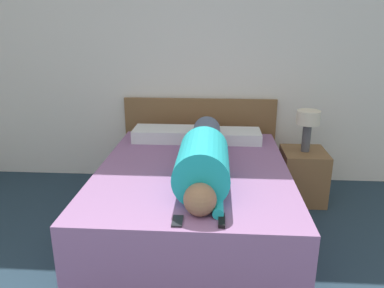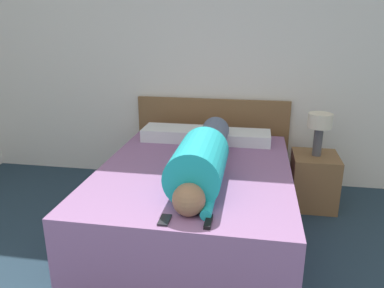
% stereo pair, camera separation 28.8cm
% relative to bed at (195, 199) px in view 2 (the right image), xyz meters
% --- Properties ---
extents(wall_back, '(6.18, 0.06, 2.60)m').
position_rel_bed_xyz_m(wall_back, '(-0.24, 1.23, 1.00)').
color(wall_back, white).
rests_on(wall_back, ground_plane).
extents(bed, '(1.56, 2.02, 0.60)m').
position_rel_bed_xyz_m(bed, '(0.00, 0.00, 0.00)').
color(bed, '#936699').
rests_on(bed, ground_plane).
extents(headboard, '(1.68, 0.04, 0.94)m').
position_rel_bed_xyz_m(headboard, '(0.00, 1.16, 0.17)').
color(headboard, brown).
rests_on(headboard, ground_plane).
extents(nightstand, '(0.42, 0.46, 0.52)m').
position_rel_bed_xyz_m(nightstand, '(1.07, 0.68, -0.04)').
color(nightstand, brown).
rests_on(nightstand, ground_plane).
extents(table_lamp, '(0.22, 0.22, 0.41)m').
position_rel_bed_xyz_m(table_lamp, '(1.07, 0.68, 0.52)').
color(table_lamp, '#4C4C51').
rests_on(table_lamp, nightstand).
extents(person_lying, '(0.38, 1.60, 0.38)m').
position_rel_bed_xyz_m(person_lying, '(0.09, -0.19, 0.46)').
color(person_lying, '#936B4C').
rests_on(person_lying, bed).
extents(pillow_near_headboard, '(0.63, 0.33, 0.12)m').
position_rel_bed_xyz_m(pillow_near_headboard, '(-0.33, 0.73, 0.36)').
color(pillow_near_headboard, white).
rests_on(pillow_near_headboard, bed).
extents(pillow_second, '(0.60, 0.33, 0.11)m').
position_rel_bed_xyz_m(pillow_second, '(0.33, 0.73, 0.35)').
color(pillow_second, white).
rests_on(pillow_second, bed).
extents(tv_remote, '(0.04, 0.15, 0.02)m').
position_rel_bed_xyz_m(tv_remote, '(0.23, -0.89, 0.31)').
color(tv_remote, black).
rests_on(tv_remote, bed).
extents(cell_phone, '(0.06, 0.13, 0.01)m').
position_rel_bed_xyz_m(cell_phone, '(-0.04, -0.90, 0.30)').
color(cell_phone, black).
rests_on(cell_phone, bed).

